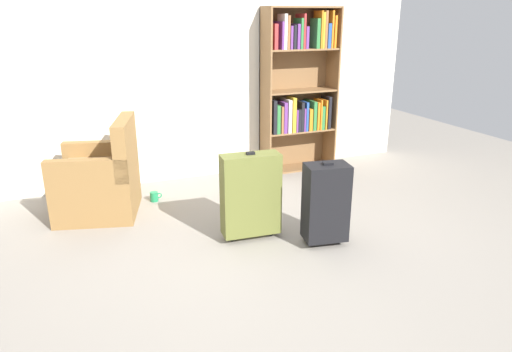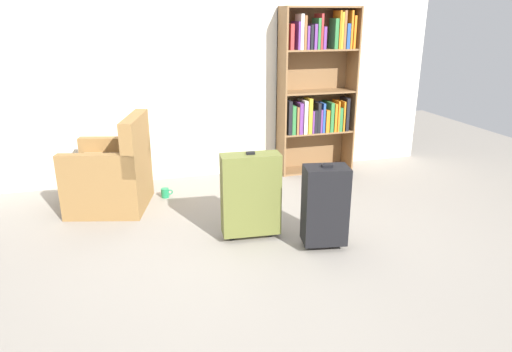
% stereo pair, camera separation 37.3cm
% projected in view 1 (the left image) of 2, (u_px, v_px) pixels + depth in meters
% --- Properties ---
extents(ground_plane, '(9.57, 9.57, 0.00)m').
position_uv_depth(ground_plane, '(266.00, 261.00, 3.55)').
color(ground_plane, gray).
extents(back_wall, '(5.47, 0.10, 2.60)m').
position_uv_depth(back_wall, '(187.00, 62.00, 5.01)').
color(back_wall, silver).
rests_on(back_wall, ground).
extents(bookshelf, '(0.88, 0.31, 1.87)m').
position_uv_depth(bookshelf, '(298.00, 86.00, 5.37)').
color(bookshelf, brown).
rests_on(bookshelf, ground).
extents(armchair, '(0.86, 0.86, 0.90)m').
position_uv_depth(armchair, '(101.00, 181.00, 4.31)').
color(armchair, olive).
rests_on(armchair, ground).
extents(mug, '(0.12, 0.08, 0.10)m').
position_uv_depth(mug, '(154.00, 197.00, 4.67)').
color(mug, '#1E7F4C').
rests_on(mug, ground).
extents(suitcase_olive, '(0.49, 0.22, 0.75)m').
position_uv_depth(suitcase_olive, '(251.00, 195.00, 3.79)').
color(suitcase_olive, brown).
rests_on(suitcase_olive, ground).
extents(suitcase_black, '(0.37, 0.28, 0.70)m').
position_uv_depth(suitcase_black, '(326.00, 202.00, 3.70)').
color(suitcase_black, black).
rests_on(suitcase_black, ground).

